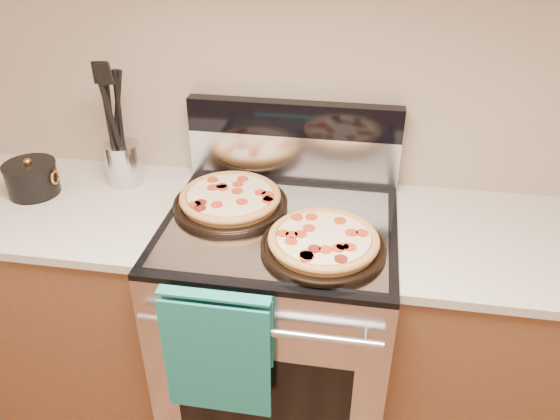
% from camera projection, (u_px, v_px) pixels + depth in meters
% --- Properties ---
extents(wall_back, '(4.00, 0.00, 4.00)m').
position_uv_depth(wall_back, '(296.00, 61.00, 1.85)').
color(wall_back, tan).
rests_on(wall_back, ground).
extents(range_body, '(0.76, 0.68, 0.90)m').
position_uv_depth(range_body, '(279.00, 329.00, 2.02)').
color(range_body, '#B7B7BC').
rests_on(range_body, ground).
extents(oven_window, '(0.56, 0.01, 0.40)m').
position_uv_depth(oven_window, '(262.00, 403.00, 1.74)').
color(oven_window, black).
rests_on(oven_window, range_body).
extents(cooktop, '(0.76, 0.68, 0.02)m').
position_uv_depth(cooktop, '(279.00, 226.00, 1.78)').
color(cooktop, black).
rests_on(cooktop, range_body).
extents(backsplash_lower, '(0.76, 0.06, 0.18)m').
position_uv_depth(backsplash_lower, '(293.00, 157.00, 1.99)').
color(backsplash_lower, silver).
rests_on(backsplash_lower, cooktop).
extents(backsplash_upper, '(0.76, 0.06, 0.12)m').
position_uv_depth(backsplash_upper, '(294.00, 118.00, 1.91)').
color(backsplash_upper, black).
rests_on(backsplash_upper, backsplash_lower).
extents(oven_handle, '(0.70, 0.03, 0.03)m').
position_uv_depth(oven_handle, '(257.00, 331.00, 1.52)').
color(oven_handle, silver).
rests_on(oven_handle, range_body).
extents(dish_towel, '(0.32, 0.05, 0.42)m').
position_uv_depth(dish_towel, '(218.00, 351.00, 1.59)').
color(dish_towel, '#186D7A').
rests_on(dish_towel, oven_handle).
extents(foil_sheet, '(0.70, 0.55, 0.01)m').
position_uv_depth(foil_sheet, '(278.00, 227.00, 1.75)').
color(foil_sheet, gray).
rests_on(foil_sheet, cooktop).
extents(cabinet_left, '(1.00, 0.62, 0.88)m').
position_uv_depth(cabinet_left, '(64.00, 300.00, 2.18)').
color(cabinet_left, brown).
rests_on(cabinet_left, ground).
extents(countertop_left, '(1.02, 0.64, 0.03)m').
position_uv_depth(countertop_left, '(37.00, 202.00, 1.94)').
color(countertop_left, beige).
rests_on(countertop_left, cabinet_left).
extents(cabinet_right, '(1.00, 0.62, 0.88)m').
position_uv_depth(cabinet_right, '(526.00, 354.00, 1.93)').
color(cabinet_right, brown).
rests_on(cabinet_right, ground).
extents(countertop_right, '(1.02, 0.64, 0.03)m').
position_uv_depth(countertop_right, '(560.00, 250.00, 1.69)').
color(countertop_right, beige).
rests_on(countertop_right, cabinet_right).
extents(pepperoni_pizza_back, '(0.39, 0.39, 0.05)m').
position_uv_depth(pepperoni_pizza_back, '(230.00, 199.00, 1.84)').
color(pepperoni_pizza_back, '#C0823A').
rests_on(pepperoni_pizza_back, foil_sheet).
extents(pepperoni_pizza_front, '(0.44, 0.44, 0.05)m').
position_uv_depth(pepperoni_pizza_front, '(323.00, 242.00, 1.63)').
color(pepperoni_pizza_front, '#C0823A').
rests_on(pepperoni_pizza_front, foil_sheet).
extents(utensil_crock, '(0.13, 0.13, 0.16)m').
position_uv_depth(utensil_crock, '(124.00, 164.00, 1.99)').
color(utensil_crock, silver).
rests_on(utensil_crock, countertop_left).
extents(saucepan, '(0.18, 0.18, 0.11)m').
position_uv_depth(saucepan, '(32.00, 180.00, 1.94)').
color(saucepan, black).
rests_on(saucepan, countertop_left).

